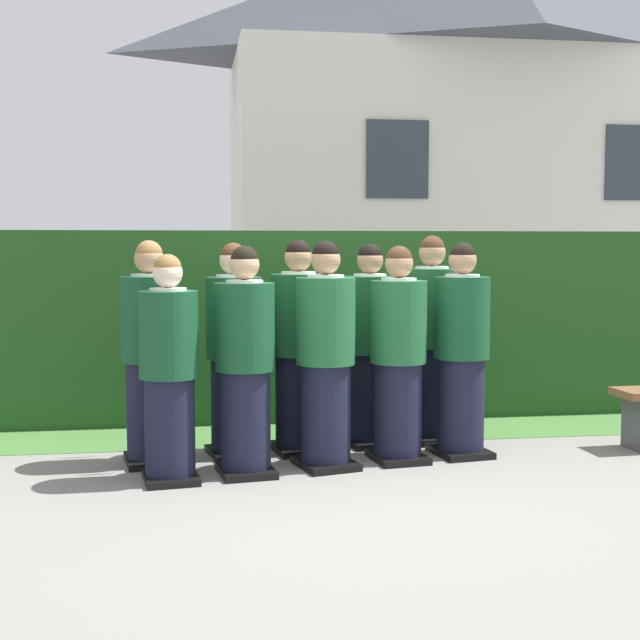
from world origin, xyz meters
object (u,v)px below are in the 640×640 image
student_front_row_3 (398,359)px  student_rear_row_4 (431,343)px  student_rear_row_1 (234,355)px  student_front_row_2 (325,360)px  student_rear_row_3 (370,350)px  student_front_row_4 (461,355)px  student_front_row_0 (169,374)px  student_front_row_1 (245,367)px  student_rear_row_0 (151,358)px  student_rear_row_2 (299,352)px

student_front_row_3 → student_rear_row_4: (0.43, 0.64, 0.04)m
student_rear_row_4 → student_rear_row_1: bearing=-169.3°
student_front_row_3 → student_rear_row_4: student_rear_row_4 is taller
student_front_row_2 → student_rear_row_3: size_ratio=1.01×
student_front_row_2 → student_front_row_4: 1.11m
student_front_row_0 → student_front_row_2: bearing=11.0°
student_front_row_1 → student_front_row_2: size_ratio=0.98×
student_front_row_1 → student_rear_row_0: (-0.67, 0.42, 0.02)m
student_rear_row_0 → student_rear_row_3: 1.76m
student_front_row_0 → student_front_row_3: size_ratio=0.97×
student_rear_row_0 → student_rear_row_3: size_ratio=1.01×
student_front_row_3 → student_rear_row_2: student_rear_row_2 is taller
student_front_row_4 → student_front_row_1: bearing=-168.8°
student_front_row_2 → student_front_row_3: size_ratio=1.02×
student_front_row_1 → student_front_row_4: 1.70m
student_front_row_2 → student_rear_row_2: bearing=104.2°
student_front_row_3 → student_front_row_4: bearing=11.0°
student_front_row_1 → student_rear_row_4: bearing=28.9°
student_rear_row_2 → student_rear_row_0: bearing=-169.4°
student_front_row_3 → student_rear_row_0: 1.83m
student_front_row_4 → student_front_row_3: bearing=-169.0°
student_rear_row_0 → student_front_row_3: bearing=-5.8°
student_front_row_1 → student_rear_row_0: bearing=148.0°
student_front_row_0 → student_front_row_1: size_ratio=0.97×
student_front_row_0 → student_front_row_4: bearing=11.2°
student_front_row_3 → student_rear_row_3: (-0.10, 0.56, 0.01)m
student_front_row_1 → student_front_row_4: (1.67, 0.33, 0.01)m
student_rear_row_3 → student_front_row_1: bearing=-143.2°
student_rear_row_2 → student_front_row_3: bearing=-29.5°
student_front_row_0 → student_rear_row_0: size_ratio=0.94×
student_front_row_4 → student_front_row_0: bearing=-168.8°
student_front_row_0 → student_rear_row_4: student_rear_row_4 is taller
student_front_row_0 → student_rear_row_0: 0.54m
student_front_row_3 → student_rear_row_0: student_rear_row_0 is taller
student_front_row_0 → student_front_row_3: (1.67, 0.33, 0.03)m
student_front_row_1 → student_front_row_3: same height
student_rear_row_3 → student_rear_row_1: bearing=-168.6°
student_front_row_4 → student_rear_row_1: student_front_row_4 is taller
student_front_row_1 → student_front_row_2: (0.58, 0.11, 0.02)m
student_front_row_3 → student_front_row_2: bearing=-168.2°
student_front_row_1 → student_rear_row_3: 1.31m
student_front_row_0 → student_rear_row_1: size_ratio=0.95×
student_front_row_0 → student_front_row_3: bearing=11.2°
student_front_row_0 → student_front_row_4: student_front_row_4 is taller
student_rear_row_4 → student_front_row_4: bearing=-81.2°
student_rear_row_1 → student_front_row_0: bearing=-125.4°
student_rear_row_3 → student_rear_row_4: bearing=9.4°
student_front_row_0 → student_rear_row_0: bearing=105.6°
student_front_row_3 → student_front_row_4: (0.52, 0.10, 0.01)m
student_rear_row_0 → student_rear_row_2: size_ratio=1.00×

